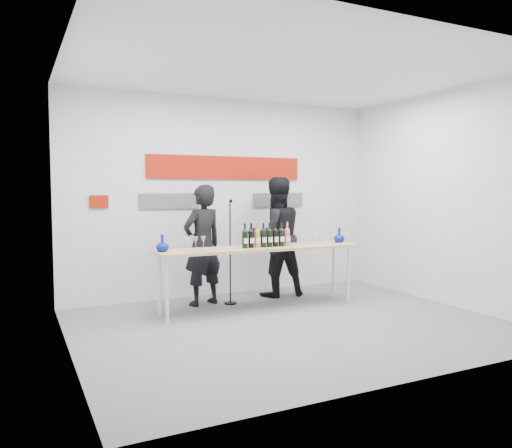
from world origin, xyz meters
The scene contains 12 objects.
ground centered at (0.00, 0.00, 0.00)m, with size 5.00×5.00×0.00m, color slate.
back_wall centered at (0.00, 2.00, 1.50)m, with size 5.00×0.04×3.00m, color silver.
signage centered at (-0.06, 1.97, 1.81)m, with size 3.38×0.02×0.79m.
tasting_table centered at (0.00, 0.86, 0.78)m, with size 2.84×0.64×0.85m.
wine_bottles centered at (0.08, 0.81, 1.01)m, with size 0.71×0.09×0.33m.
decanter_left centered at (-1.31, 0.94, 0.95)m, with size 0.16×0.16×0.21m, color navy, non-canonical shape.
decanter_right centered at (1.31, 0.87, 0.95)m, with size 0.16×0.16×0.21m, color navy, non-canonical shape.
glasses_left centered at (-0.93, 0.87, 0.94)m, with size 0.26×0.23×0.18m.
glasses_right centered at (0.91, 0.83, 0.94)m, with size 0.46×0.23×0.18m.
presenter_left centered at (-0.60, 1.43, 0.84)m, with size 0.62×0.40×1.69m, color black.
presenter_right centered at (0.61, 1.51, 0.90)m, with size 0.88×0.68×1.80m, color black.
mic_stand centered at (-0.23, 1.31, 0.45)m, with size 0.17×0.17×1.48m.
Camera 1 is at (-2.97, -5.11, 1.63)m, focal length 35.00 mm.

